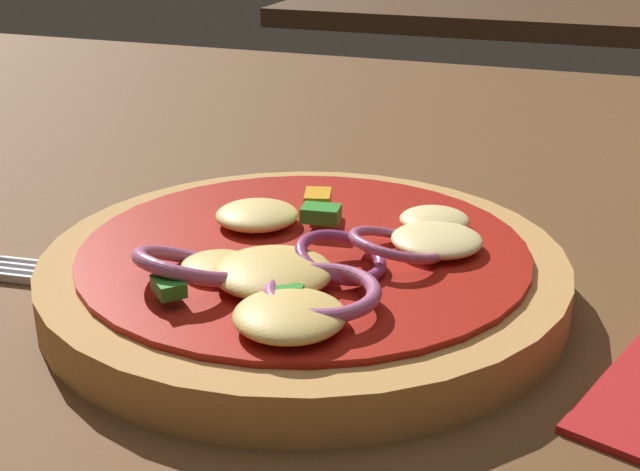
# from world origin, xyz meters

# --- Properties ---
(dining_table) EXTENTS (1.30, 1.03, 0.03)m
(dining_table) POSITION_xyz_m (0.00, 0.00, 0.01)
(dining_table) COLOR brown
(dining_table) RESTS_ON ground
(pizza) EXTENTS (0.23, 0.23, 0.04)m
(pizza) POSITION_xyz_m (-0.01, -0.03, 0.04)
(pizza) COLOR tan
(pizza) RESTS_ON dining_table
(background_table) EXTENTS (0.65, 0.49, 0.03)m
(background_table) POSITION_xyz_m (-0.10, 1.08, 0.01)
(background_table) COLOR #4C301C
(background_table) RESTS_ON ground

